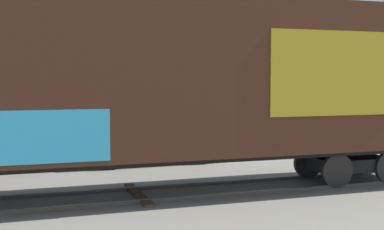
{
  "coord_description": "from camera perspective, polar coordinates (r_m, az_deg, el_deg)",
  "views": [
    {
      "loc": [
        -1.68,
        -12.21,
        2.9
      ],
      "look_at": [
        2.82,
        1.36,
        1.89
      ],
      "focal_mm": 47.4,
      "sensor_mm": 36.0,
      "label": 1
    }
  ],
  "objects": [
    {
      "name": "hillside",
      "position": [
        69.34,
        -17.09,
        6.53
      ],
      "size": [
        126.75,
        43.68,
        16.39
      ],
      "color": "silver",
      "rests_on": "ground_plane"
    },
    {
      "name": "ground_plane",
      "position": [
        12.66,
        -10.37,
        -9.25
      ],
      "size": [
        260.0,
        260.0,
        0.0
      ],
      "primitive_type": "plane",
      "color": "slate"
    },
    {
      "name": "freight_car",
      "position": [
        12.59,
        -4.25,
        3.92
      ],
      "size": [
        15.91,
        3.03,
        5.08
      ],
      "color": "#472316",
      "rests_on": "ground_plane"
    },
    {
      "name": "track",
      "position": [
        12.8,
        -6.48,
        -8.89
      ],
      "size": [
        60.0,
        2.54,
        0.08
      ],
      "color": "#4C4742",
      "rests_on": "ground_plane"
    },
    {
      "name": "parked_car_white",
      "position": [
        17.58,
        -4.77,
        -2.46
      ],
      "size": [
        4.65,
        2.02,
        1.8
      ],
      "color": "silver",
      "rests_on": "ground_plane"
    },
    {
      "name": "flagpole",
      "position": [
        26.04,
        -7.48,
        9.48
      ],
      "size": [
        1.58,
        0.84,
        8.09
      ],
      "color": "silver",
      "rests_on": "ground_plane"
    }
  ]
}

